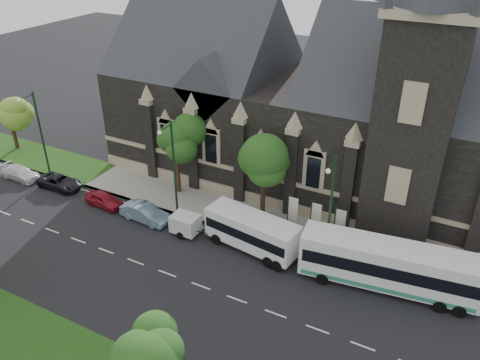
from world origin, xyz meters
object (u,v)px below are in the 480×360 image
Objects in this scene: street_lamp_mid at (172,164)px; tour_coach at (388,265)px; street_lamp_near at (330,205)px; tree_walk_left at (178,138)px; banner_flag_right at (338,224)px; shuttle_bus at (252,231)px; tree_walk_far at (11,111)px; car_far_red at (104,200)px; banner_flag_left at (291,211)px; banner_flag_center at (314,217)px; box_trailer at (185,224)px; tree_walk_right at (267,158)px; car_far_white at (20,173)px; tree_park_east at (154,347)px; car_far_black at (60,182)px; sedan at (145,213)px; street_lamp_far at (39,130)px.

tour_coach is at bearing -2.70° from street_lamp_mid.
tree_walk_left is at bearing 167.13° from street_lamp_near.
banner_flag_right reaches higher than shuttle_bus.
tree_walk_far is 18.26m from car_far_red.
street_lamp_mid is 10.81m from banner_flag_left.
street_lamp_mid is 2.25× the size of banner_flag_center.
tour_coach is 16.59m from box_trailer.
banner_flag_right is at bearing 81.44° from street_lamp_near.
tree_walk_right is 8.05m from banner_flag_right.
street_lamp_near is 12.47m from box_trailer.
car_far_white is (-17.95, -1.83, -4.47)m from street_lamp_mid.
shuttle_bus is 1.81× the size of car_far_white.
car_far_white is (-28.13, 14.59, -3.97)m from tree_park_east.
street_lamp_mid is at bearing 139.63° from box_trailer.
tree_park_east reaches higher than banner_flag_left.
car_far_black is at bearing -84.14° from car_far_white.
sedan is at bearing 129.98° from tree_park_east.
tree_park_east is 0.49× the size of tour_coach.
street_lamp_near is at bearing 20.63° from shuttle_bus.
car_far_black is (-23.18, -3.23, -1.73)m from banner_flag_left.
car_far_red is at bearing -96.29° from car_far_black.
banner_flag_center is at bearing 0.00° from banner_flag_left.
tree_walk_far is 43.02m from tour_coach.
sedan is 1.16× the size of car_far_red.
street_lamp_far is at bearing -171.14° from tree_walk_right.
street_lamp_near is at bearing 162.50° from tour_coach.
car_far_black is at bearing 173.51° from tour_coach.
shuttle_bus is at bearing -3.01° from street_lamp_far.
banner_flag_center is 14.81m from sedan.
street_lamp_mid is at bearing -153.35° from tree_walk_right.
sedan is at bearing 175.85° from tour_coach.
street_lamp_mid reaches higher than tree_park_east.
street_lamp_mid is at bearing -7.37° from tree_walk_far.
tree_walk_far is 0.70× the size of street_lamp_mid.
tree_walk_far is at bearing 78.16° from car_far_red.
tree_walk_right is 0.87× the size of street_lamp_far.
banner_flag_left is (10.29, 1.91, -2.73)m from street_lamp_mid.
tree_walk_right is 0.97× the size of shuttle_bus.
street_lamp_far reaches higher than box_trailer.
banner_flag_center is (-1.71, 1.91, -2.73)m from street_lamp_near.
street_lamp_near is at bearing -80.53° from car_far_red.
street_lamp_mid is 2.02× the size of car_far_white.
shuttle_bus is (24.30, -1.28, -3.38)m from street_lamp_far.
street_lamp_far is 2.25× the size of banner_flag_center.
tree_walk_right is 8.86m from box_trailer.
tour_coach is 10.64m from shuttle_bus.
tree_park_east is 1.36× the size of sedan.
banner_flag_right is 27.43m from car_far_black.
tree_walk_far is at bearing 66.88° from car_far_black.
banner_flag_right is (14.29, 1.91, -2.73)m from street_lamp_mid.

